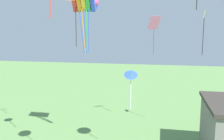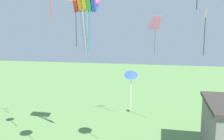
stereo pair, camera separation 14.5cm
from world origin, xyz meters
TOP-DOWN VIEW (x-y plane):
  - kite_rainbow_parafoil at (-2.82, 11.58)m, footprint 1.96×1.47m
  - kite_yellow_diamond at (5.78, 15.12)m, footprint 0.25×0.57m
  - kite_blue_delta at (0.95, 7.72)m, footprint 0.86×0.79m
  - kite_pink_diamond at (1.88, 16.50)m, footprint 1.19×1.10m

SIDE VIEW (x-z plane):
  - kite_blue_delta at x=0.95m, z-range 5.27..7.50m
  - kite_pink_diamond at x=1.88m, z-range 7.63..10.97m
  - kite_yellow_diamond at x=5.78m, z-range 7.59..11.20m
  - kite_rainbow_parafoil at x=-2.82m, z-range 8.73..13.08m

